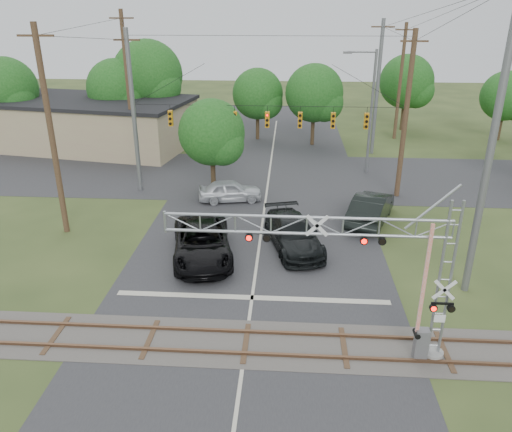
# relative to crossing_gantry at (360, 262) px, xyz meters

# --- Properties ---
(ground) EXTENTS (160.00, 160.00, 0.00)m
(ground) POSITION_rel_crossing_gantry_xyz_m (-4.28, -1.65, -4.15)
(ground) COLOR #31411E
(ground) RESTS_ON ground
(road_main) EXTENTS (14.00, 90.00, 0.02)m
(road_main) POSITION_rel_crossing_gantry_xyz_m (-4.28, 8.35, -4.14)
(road_main) COLOR #2D2D30
(road_main) RESTS_ON ground
(road_cross) EXTENTS (90.00, 12.00, 0.02)m
(road_cross) POSITION_rel_crossing_gantry_xyz_m (-4.28, 22.35, -4.14)
(road_cross) COLOR #2D2D30
(road_cross) RESTS_ON ground
(railroad_track) EXTENTS (90.00, 3.20, 0.17)m
(railroad_track) POSITION_rel_crossing_gantry_xyz_m (-4.28, 0.35, -4.12)
(railroad_track) COLOR #4B4841
(railroad_track) RESTS_ON ground
(crossing_gantry) EXTENTS (10.80, 0.85, 6.63)m
(crossing_gantry) POSITION_rel_crossing_gantry_xyz_m (0.00, 0.00, 0.00)
(crossing_gantry) COLOR gray
(crossing_gantry) RESTS_ON ground
(traffic_signal_span) EXTENTS (19.34, 0.36, 11.50)m
(traffic_signal_span) POSITION_rel_crossing_gantry_xyz_m (-3.40, 18.35, 1.54)
(traffic_signal_span) COLOR slate
(traffic_signal_span) RESTS_ON ground
(pickup_black) EXTENTS (4.28, 7.08, 1.84)m
(pickup_black) POSITION_rel_crossing_gantry_xyz_m (-7.31, 7.79, -3.24)
(pickup_black) COLOR black
(pickup_black) RESTS_ON ground
(car_dark) EXTENTS (3.97, 6.44, 1.74)m
(car_dark) POSITION_rel_crossing_gantry_xyz_m (-2.34, 9.36, -3.28)
(car_dark) COLOR black
(car_dark) RESTS_ON ground
(sedan_silver) EXTENTS (4.71, 2.62, 1.52)m
(sedan_silver) POSITION_rel_crossing_gantry_xyz_m (-6.79, 16.57, -3.40)
(sedan_silver) COLOR silver
(sedan_silver) RESTS_ON ground
(suv_dark) EXTENTS (3.85, 6.06, 1.89)m
(suv_dark) POSITION_rel_crossing_gantry_xyz_m (2.60, 13.49, -3.21)
(suv_dark) COLOR black
(suv_dark) RESTS_ON ground
(commercial_building) EXTENTS (21.16, 13.32, 4.62)m
(commercial_building) POSITION_rel_crossing_gantry_xyz_m (-22.37, 30.56, -1.84)
(commercial_building) COLOR tan
(commercial_building) RESTS_ON ground
(streetlight) EXTENTS (2.61, 0.27, 9.79)m
(streetlight) POSITION_rel_crossing_gantry_xyz_m (3.54, 23.82, 1.32)
(streetlight) COLOR slate
(streetlight) RESTS_ON ground
(utility_poles) EXTENTS (26.66, 30.76, 14.36)m
(utility_poles) POSITION_rel_crossing_gantry_xyz_m (-2.61, 20.75, 2.22)
(utility_poles) COLOR #3E291C
(utility_poles) RESTS_ON ground
(treeline) EXTENTS (54.40, 26.34, 9.88)m
(treeline) POSITION_rel_crossing_gantry_xyz_m (-7.52, 32.32, 1.12)
(treeline) COLOR #3C2D1B
(treeline) RESTS_ON ground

